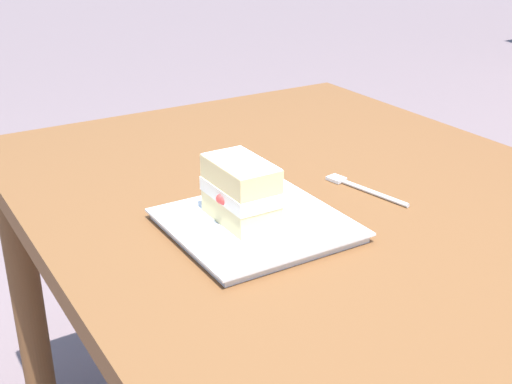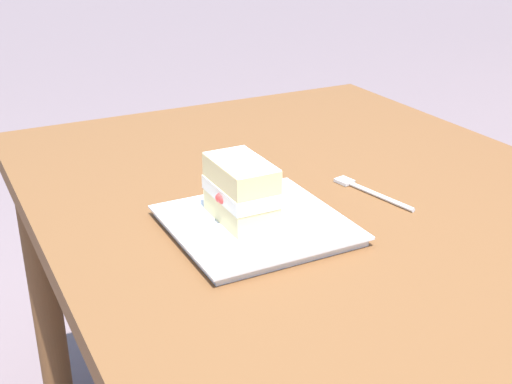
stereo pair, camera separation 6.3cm
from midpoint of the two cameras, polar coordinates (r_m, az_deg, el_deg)
patio_table at (r=1.08m, az=8.35°, el=-7.10°), size 1.50×0.94×0.73m
dessert_plate at (r=1.01m, az=-1.79°, el=-2.88°), size 0.25×0.25×0.02m
cake_slice at (r=0.99m, az=-3.14°, el=0.07°), size 0.12×0.09×0.09m
dessert_fork at (r=1.16m, az=7.45°, el=0.31°), size 0.17×0.05×0.01m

